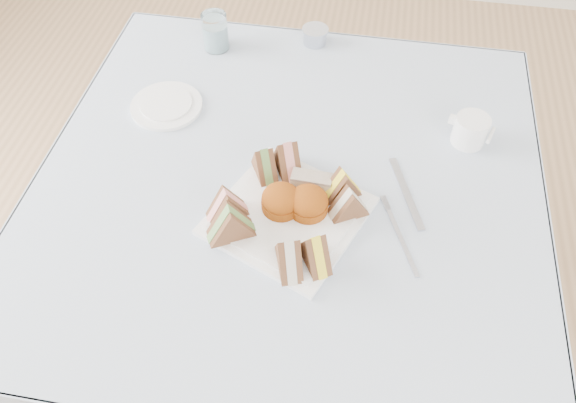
% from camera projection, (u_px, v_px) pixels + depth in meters
% --- Properties ---
extents(floor, '(4.00, 4.00, 0.00)m').
position_uv_depth(floor, '(288.00, 338.00, 1.72)').
color(floor, '#9E7751').
rests_on(floor, ground).
extents(table, '(0.90, 0.90, 0.74)m').
position_uv_depth(table, '(289.00, 275.00, 1.43)').
color(table, brown).
rests_on(table, floor).
extents(tablecloth, '(1.02, 1.02, 0.01)m').
position_uv_depth(tablecloth, '(289.00, 179.00, 1.14)').
color(tablecloth, '#9BA9C2').
rests_on(tablecloth, table).
extents(serving_plate, '(0.34, 0.34, 0.01)m').
position_uv_depth(serving_plate, '(288.00, 216.00, 1.07)').
color(serving_plate, white).
rests_on(serving_plate, tablecloth).
extents(sandwich_fl_a, '(0.09, 0.07, 0.07)m').
position_uv_depth(sandwich_fl_a, '(227.00, 203.00, 1.04)').
color(sandwich_fl_a, brown).
rests_on(sandwich_fl_a, serving_plate).
extents(sandwich_fl_b, '(0.10, 0.08, 0.08)m').
position_uv_depth(sandwich_fl_b, '(230.00, 221.00, 1.00)').
color(sandwich_fl_b, brown).
rests_on(sandwich_fl_b, serving_plate).
extents(sandwich_fr_a, '(0.07, 0.09, 0.07)m').
position_uv_depth(sandwich_fr_a, '(315.00, 249.00, 0.97)').
color(sandwich_fr_a, brown).
rests_on(sandwich_fr_a, serving_plate).
extents(sandwich_fr_b, '(0.06, 0.09, 0.07)m').
position_uv_depth(sandwich_fr_b, '(289.00, 253.00, 0.96)').
color(sandwich_fr_b, brown).
rests_on(sandwich_fr_b, serving_plate).
extents(sandwich_bl_a, '(0.07, 0.09, 0.07)m').
position_uv_depth(sandwich_bl_a, '(264.00, 162.00, 1.10)').
color(sandwich_bl_a, brown).
rests_on(sandwich_bl_a, serving_plate).
extents(sandwich_bl_b, '(0.08, 0.10, 0.08)m').
position_uv_depth(sandwich_bl_b, '(287.00, 156.00, 1.10)').
color(sandwich_bl_b, brown).
rests_on(sandwich_bl_b, serving_plate).
extents(sandwich_br_a, '(0.08, 0.07, 0.07)m').
position_uv_depth(sandwich_br_a, '(349.00, 202.00, 1.04)').
color(sandwich_br_a, brown).
rests_on(sandwich_br_a, serving_plate).
extents(sandwich_br_b, '(0.09, 0.07, 0.07)m').
position_uv_depth(sandwich_br_b, '(342.00, 184.00, 1.07)').
color(sandwich_br_b, brown).
rests_on(sandwich_br_b, serving_plate).
extents(scone_left, '(0.10, 0.10, 0.05)m').
position_uv_depth(scone_left, '(281.00, 200.00, 1.05)').
color(scone_left, '#A34910').
rests_on(scone_left, serving_plate).
extents(scone_right, '(0.08, 0.08, 0.05)m').
position_uv_depth(scone_right, '(308.00, 202.00, 1.05)').
color(scone_right, '#A34910').
rests_on(scone_right, serving_plate).
extents(pastry_slice, '(0.08, 0.03, 0.04)m').
position_uv_depth(pastry_slice, '(312.00, 182.00, 1.09)').
color(pastry_slice, beige).
rests_on(pastry_slice, serving_plate).
extents(side_plate, '(0.20, 0.20, 0.01)m').
position_uv_depth(side_plate, '(167.00, 106.00, 1.27)').
color(side_plate, white).
rests_on(side_plate, tablecloth).
extents(water_glass, '(0.08, 0.08, 0.09)m').
position_uv_depth(water_glass, '(215.00, 32.00, 1.37)').
color(water_glass, white).
rests_on(water_glass, tablecloth).
extents(tea_strainer, '(0.07, 0.07, 0.04)m').
position_uv_depth(tea_strainer, '(315.00, 37.00, 1.41)').
color(tea_strainer, '#B6B9C8').
rests_on(tea_strainer, tablecloth).
extents(knife, '(0.08, 0.18, 0.00)m').
position_uv_depth(knife, '(406.00, 193.00, 1.11)').
color(knife, '#B6B9C8').
rests_on(knife, tablecloth).
extents(fork, '(0.07, 0.15, 0.00)m').
position_uv_depth(fork, '(402.00, 242.00, 1.04)').
color(fork, '#B6B9C8').
rests_on(fork, tablecloth).
extents(creamer_jug, '(0.09, 0.09, 0.06)m').
position_uv_depth(creamer_jug, '(470.00, 130.00, 1.18)').
color(creamer_jug, white).
rests_on(creamer_jug, tablecloth).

